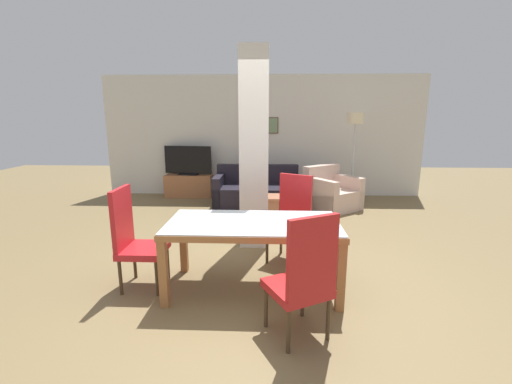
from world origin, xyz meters
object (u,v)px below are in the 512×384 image
Objects in this scene: bottle at (265,189)px; coffee_table at (262,207)px; dining_chair_far_right at (291,217)px; tv_screen at (188,161)px; dining_chair_near_right at (304,276)px; armchair at (331,194)px; tv_stand at (189,186)px; sofa at (257,192)px; floor_lamp at (355,127)px; dining_chair_head_left at (134,237)px; dining_table at (253,235)px.

coffee_table is at bearing -122.84° from bottle.
tv_screen is (-2.12, 3.42, 0.26)m from dining_chair_far_right.
dining_chair_near_right is 0.91× the size of armchair.
tv_stand reaches higher than coffee_table.
sofa is at bearing 101.80° from bottle.
tv_screen is at bearing 84.85° from dining_chair_near_right.
dining_chair_head_left is at bearing -129.60° from floor_lamp.
dining_chair_far_right is 0.64× the size of sofa.
floor_lamp is at bearing -6.23° from tv_stand.
sofa is 2.41m from floor_lamp.
sofa is at bearing -49.67° from dining_chair_far_right.
tv_screen is (-0.00, 0.00, 0.57)m from tv_stand.
tv_stand is 0.98× the size of tv_screen.
dining_chair_head_left is 4.25m from armchair.
armchair is 4.49× the size of bottle.
sofa is at bearing 161.49° from dining_chair_head_left.
bottle is 2.35m from tv_stand.
sofa is at bearing 97.81° from coffee_table.
dining_chair_head_left is 1.01× the size of tv_screen.
tv_stand is (-1.75, 1.55, -0.26)m from bottle.
dining_chair_far_right is at bearing -58.19° from tv_stand.
dining_chair_far_right is 4.03m from tv_stand.
armchair is at bearing 27.63° from coffee_table.
dining_chair_far_right is at bearing -77.04° from coffee_table.
dining_chair_head_left is at bearing 180.00° from dining_table.
dining_chair_far_right is at bearing 60.93° from dining_table.
dining_chair_head_left reaches higher than dining_table.
coffee_table is at bearing -9.11° from armchair.
dining_chair_head_left is at bearing 71.49° from sofa.
dining_chair_far_right is at bearing 101.26° from sofa.
floor_lamp reaches higher than dining_chair_far_right.
floor_lamp is at bearing -178.09° from tv_screen.
tv_screen is at bearing 111.64° from dining_table.
coffee_table is (-0.41, 3.44, -0.35)m from dining_chair_near_right.
floor_lamp is at bearing -170.61° from sofa.
coffee_table is at bearing 153.50° from dining_chair_head_left.
dining_table is 1.26m from dining_chair_head_left.
dining_chair_head_left and dining_chair_near_right have the same top height.
dining_chair_near_right is 4.09× the size of bottle.
dining_table is 1.63× the size of dining_chair_head_left.
tv_stand is (-3.07, 0.91, -0.04)m from armchair.
bottle is at bearing 68.03° from dining_chair_near_right.
dining_chair_head_left is 2.99m from bottle.
sofa is at bearing 163.65° from tv_screen.
tv_stand is at bearing 138.61° from bottle.
floor_lamp reaches higher than dining_table.
dining_chair_head_left is (-1.26, 0.00, -0.04)m from dining_table.
dining_chair_head_left is 3.70m from sofa.
dining_table is 3.51m from sofa.
dining_table is 2.60× the size of coffee_table.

